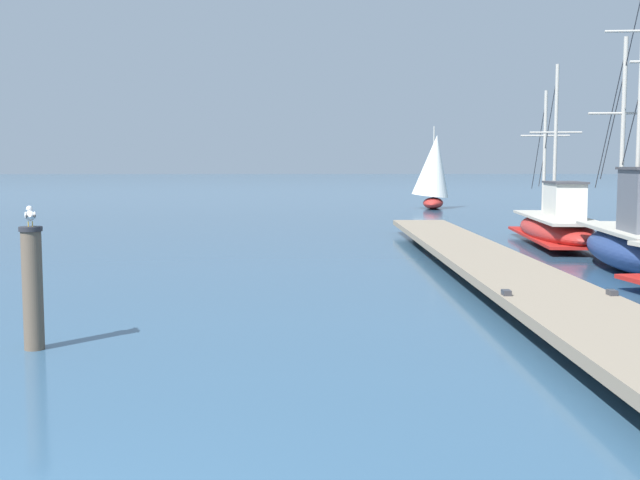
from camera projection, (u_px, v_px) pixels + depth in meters
The scene contains 5 objects.
floating_dock at pixel (491, 263), 16.47m from camera, with size 2.53×23.48×0.53m.
fishing_boat_3 at pixel (556, 226), 23.66m from camera, with size 2.55×7.58×5.43m.
mooring_piling at pixel (33, 286), 10.22m from camera, with size 0.30×0.30×1.62m.
perched_seagull at pixel (30, 215), 10.13m from camera, with size 0.22×0.37×0.27m.
distant_sailboat at pixel (433, 172), 43.16m from camera, with size 2.72×4.18×4.52m.
Camera 1 is at (2.13, -3.64, 2.41)m, focal length 44.14 mm.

